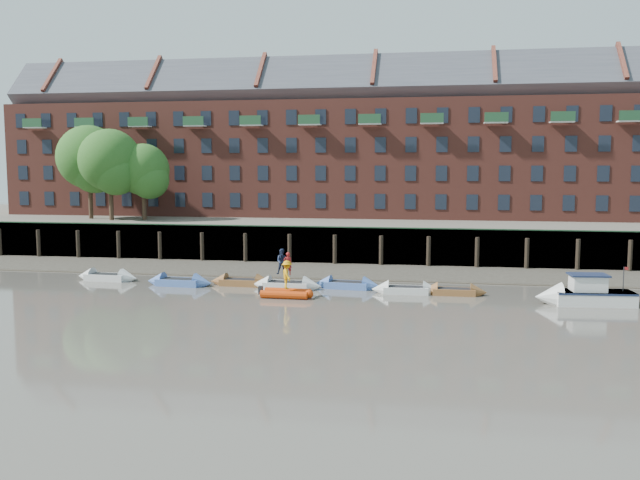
% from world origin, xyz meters
% --- Properties ---
extents(ground, '(220.00, 220.00, 0.00)m').
position_xyz_m(ground, '(0.00, 0.00, 0.00)').
color(ground, '#5A554D').
rests_on(ground, ground).
extents(foreshore, '(110.00, 8.00, 0.50)m').
position_xyz_m(foreshore, '(0.00, 18.00, 0.00)').
color(foreshore, '#3D382F').
rests_on(foreshore, ground).
extents(mud_band, '(110.00, 1.60, 0.10)m').
position_xyz_m(mud_band, '(0.00, 14.60, 0.00)').
color(mud_band, '#4C4336').
rests_on(mud_band, ground).
extents(river_wall, '(110.00, 1.23, 3.30)m').
position_xyz_m(river_wall, '(-0.00, 22.38, 1.59)').
color(river_wall, '#2D2A26').
rests_on(river_wall, ground).
extents(bank_terrace, '(110.00, 28.00, 3.20)m').
position_xyz_m(bank_terrace, '(0.00, 36.00, 1.60)').
color(bank_terrace, '#5E594D').
rests_on(bank_terrace, ground).
extents(apartment_terrace, '(80.60, 15.56, 20.98)m').
position_xyz_m(apartment_terrace, '(-0.00, 36.99, 12.82)').
color(apartment_terrace, brown).
rests_on(apartment_terrace, bank_terrace).
extents(tree_cluster, '(11.76, 7.74, 9.40)m').
position_xyz_m(tree_cluster, '(-25.62, 27.35, 9.00)').
color(tree_cluster, '#3A281C').
rests_on(tree_cluster, bank_terrace).
extents(rowboat_0, '(4.93, 1.73, 1.41)m').
position_xyz_m(rowboat_0, '(-17.53, 10.83, 0.25)').
color(rowboat_0, silver).
rests_on(rowboat_0, ground).
extents(rowboat_1, '(4.96, 1.69, 1.42)m').
position_xyz_m(rowboat_1, '(-11.40, 9.65, 0.25)').
color(rowboat_1, '#4A6DB7').
rests_on(rowboat_1, ground).
extents(rowboat_2, '(4.67, 1.50, 1.34)m').
position_xyz_m(rowboat_2, '(-7.02, 10.44, 0.24)').
color(rowboat_2, brown).
rests_on(rowboat_2, ground).
extents(rowboat_3, '(4.97, 1.64, 1.42)m').
position_xyz_m(rowboat_3, '(-3.54, 9.68, 0.25)').
color(rowboat_3, silver).
rests_on(rowboat_3, ground).
extents(rowboat_4, '(4.81, 1.83, 1.36)m').
position_xyz_m(rowboat_4, '(0.56, 10.58, 0.24)').
color(rowboat_4, '#4A6DB7').
rests_on(rowboat_4, ground).
extents(rowboat_5, '(4.65, 1.52, 1.33)m').
position_xyz_m(rowboat_5, '(4.69, 9.37, 0.24)').
color(rowboat_5, silver).
rests_on(rowboat_5, ground).
extents(rowboat_6, '(4.30, 1.28, 1.25)m').
position_xyz_m(rowboat_6, '(7.85, 9.40, 0.22)').
color(rowboat_6, brown).
rests_on(rowboat_6, ground).
extents(rib_tender, '(3.38, 1.66, 0.58)m').
position_xyz_m(rib_tender, '(-2.79, 6.70, 0.25)').
color(rib_tender, '#C93909').
rests_on(rib_tender, ground).
extents(motor_launch, '(6.00, 2.36, 2.42)m').
position_xyz_m(motor_launch, '(15.26, 7.50, 0.62)').
color(motor_launch, silver).
rests_on(motor_launch, ground).
extents(person_rower_a, '(0.70, 0.61, 1.61)m').
position_xyz_m(person_rower_a, '(-3.48, 9.72, 1.76)').
color(person_rower_a, maroon).
rests_on(person_rower_a, rowboat_3).
extents(person_rower_b, '(0.97, 0.81, 1.80)m').
position_xyz_m(person_rower_b, '(-3.91, 9.96, 1.86)').
color(person_rower_b, '#19233F').
rests_on(person_rower_b, rowboat_3).
extents(person_rib_crew, '(1.12, 1.37, 1.85)m').
position_xyz_m(person_rib_crew, '(-2.88, 6.80, 1.47)').
color(person_rib_crew, orange).
rests_on(person_rib_crew, rib_tender).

